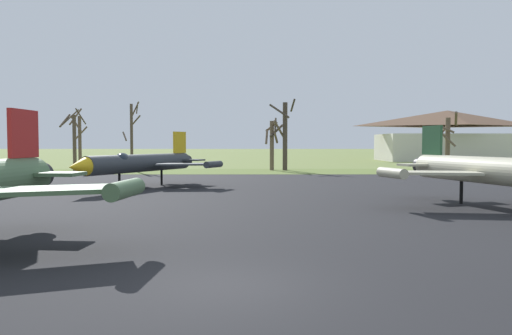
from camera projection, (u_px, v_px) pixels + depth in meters
name	position (u px, v px, depth m)	size (l,w,h in m)	color
ground_plane	(230.00, 288.00, 12.08)	(600.00, 600.00, 0.00)	olive
asphalt_apron	(244.00, 205.00, 28.31)	(79.11, 54.18, 0.05)	black
grass_verge_strip	(249.00, 172.00, 61.36)	(139.11, 12.00, 0.06)	#5D7032
jet_fighter_front_left	(502.00, 171.00, 25.39)	(10.98, 14.99, 4.58)	#B7B293
jet_fighter_rear_center	(141.00, 163.00, 38.61)	(10.51, 13.32, 4.49)	#33383D
bare_tree_far_left	(79.00, 139.00, 65.03)	(2.17, 2.41, 8.09)	brown
bare_tree_left_of_center	(74.00, 138.00, 62.81)	(2.95, 2.94, 7.84)	brown
bare_tree_center	(132.00, 134.00, 63.26)	(2.42, 2.41, 8.77)	brown
bare_tree_right_of_center	(272.00, 142.00, 63.89)	(2.66, 2.63, 6.37)	brown
bare_tree_far_right	(284.00, 133.00, 63.50)	(3.30, 4.07, 9.04)	#42382D
bare_tree_backdrop_extra	(448.00, 141.00, 61.78)	(2.72, 2.46, 7.35)	brown
visitor_building	(447.00, 136.00, 100.88)	(27.69, 14.63, 10.07)	beige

